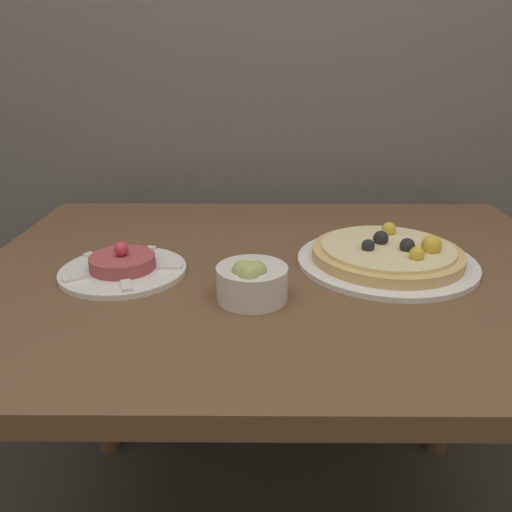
{
  "coord_description": "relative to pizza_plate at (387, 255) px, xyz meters",
  "views": [
    {
      "loc": [
        -0.04,
        -0.42,
        1.09
      ],
      "look_at": [
        -0.05,
        0.36,
        0.79
      ],
      "focal_mm": 35.0,
      "sensor_mm": 36.0,
      "label": 1
    }
  ],
  "objects": [
    {
      "name": "tartare_plate",
      "position": [
        -0.47,
        -0.05,
        -0.0
      ],
      "size": [
        0.22,
        0.22,
        0.06
      ],
      "color": "white",
      "rests_on": "dining_table"
    },
    {
      "name": "pizza_plate",
      "position": [
        0.0,
        0.0,
        0.0
      ],
      "size": [
        0.32,
        0.32,
        0.06
      ],
      "color": "white",
      "rests_on": "dining_table"
    },
    {
      "name": "dining_table",
      "position": [
        -0.19,
        -0.0,
        -0.12
      ],
      "size": [
        1.1,
        0.83,
        0.75
      ],
      "color": "brown",
      "rests_on": "ground_plane"
    },
    {
      "name": "small_bowl",
      "position": [
        -0.24,
        -0.15,
        0.01
      ],
      "size": [
        0.11,
        0.11,
        0.07
      ],
      "color": "silver",
      "rests_on": "dining_table"
    }
  ]
}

